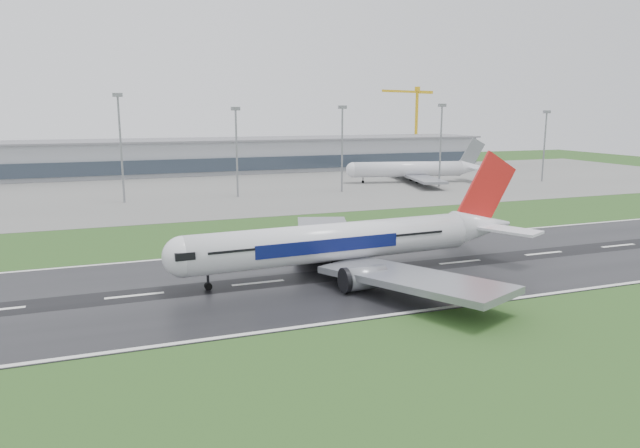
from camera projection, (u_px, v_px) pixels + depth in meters
name	position (u px, v px, depth m)	size (l,w,h in m)	color
ground	(460.00, 262.00, 111.23)	(520.00, 520.00, 0.00)	#24481A
runway	(460.00, 262.00, 111.22)	(400.00, 45.00, 0.10)	black
apron	(279.00, 185.00, 226.40)	(400.00, 130.00, 0.08)	slate
terminal	(245.00, 155.00, 280.24)	(240.00, 36.00, 15.00)	gray
main_airliner	(358.00, 217.00, 102.33)	(68.22, 64.97, 20.14)	silver
parked_airliner	(413.00, 161.00, 234.60)	(59.06, 54.98, 17.31)	silver
tower_crane	(416.00, 125.00, 326.07)	(42.65, 2.33, 42.27)	gold
floodmast_1	(121.00, 151.00, 180.43)	(0.64, 0.64, 32.99)	gray
floodmast_2	(237.00, 154.00, 193.19)	(0.64, 0.64, 28.89)	gray
floodmast_3	(342.00, 151.00, 206.03)	(0.64, 0.64, 29.47)	gray
floodmast_4	(441.00, 147.00, 219.65)	(0.64, 0.64, 30.26)	gray
floodmast_5	(544.00, 148.00, 236.47)	(0.64, 0.64, 27.79)	gray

